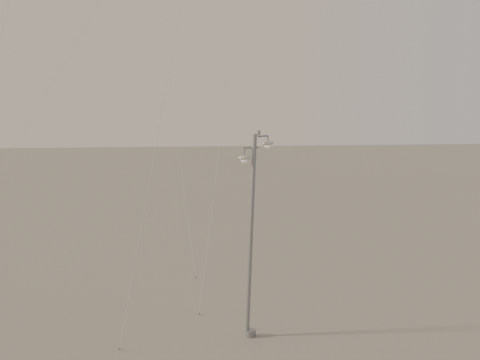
{
  "coord_description": "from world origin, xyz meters",
  "views": [
    {
      "loc": [
        -1.42,
        -23.14,
        11.03
      ],
      "look_at": [
        1.0,
        5.0,
        6.56
      ],
      "focal_mm": 50.0,
      "sensor_mm": 36.0,
      "label": 1
    }
  ],
  "objects": [
    {
      "name": "street_lamp",
      "position": [
        1.4,
        3.78,
        4.68
      ],
      "size": [
        1.53,
        0.86,
        8.78
      ],
      "color": "gray",
      "rests_on": "ground"
    },
    {
      "name": "kite_3",
      "position": [
        -5.18,
        5.94,
        13.36
      ],
      "size": [
        9.25,
        11.65,
        18.3
      ],
      "rotation": [
        0.0,
        0.0,
        -0.41
      ],
      "color": "maroon",
      "rests_on": "ground"
    }
  ]
}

